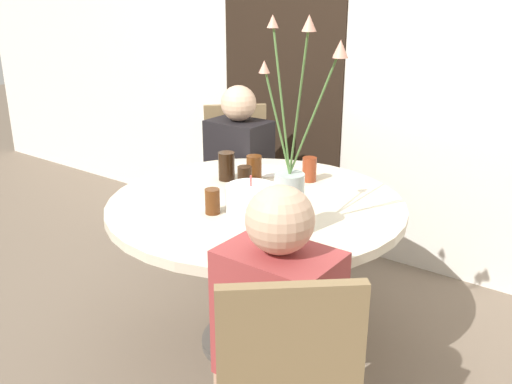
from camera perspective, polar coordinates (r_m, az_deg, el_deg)
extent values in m
plane|color=#6B5B4C|center=(2.83, 0.00, -14.76)|extent=(16.00, 16.00, 0.00)
cube|color=silver|center=(3.40, 12.81, 14.26)|extent=(8.00, 0.05, 2.60)
cube|color=black|center=(3.74, 2.54, 10.95)|extent=(0.90, 0.01, 2.05)
cylinder|color=beige|center=(2.49, 0.00, -1.30)|extent=(1.30, 1.30, 0.04)
cylinder|color=#4C4742|center=(2.64, 0.00, -8.36)|extent=(0.15, 0.15, 0.66)
cylinder|color=#4C4742|center=(2.82, 0.00, -14.51)|extent=(0.52, 0.52, 0.03)
cube|color=#9E896B|center=(3.44, -1.78, 0.27)|extent=(0.57, 0.57, 0.04)
cube|color=olive|center=(3.54, -2.08, 5.07)|extent=(0.30, 0.29, 0.46)
cylinder|color=olive|center=(3.37, -4.38, -4.58)|extent=(0.03, 0.03, 0.43)
cylinder|color=olive|center=(3.39, 1.38, -4.31)|extent=(0.03, 0.03, 0.43)
cylinder|color=olive|center=(3.68, -4.61, -2.39)|extent=(0.03, 0.03, 0.43)
cylinder|color=olive|center=(3.70, 0.66, -2.16)|extent=(0.03, 0.03, 0.43)
cube|color=olive|center=(1.53, 3.46, -16.76)|extent=(0.31, 0.28, 0.46)
cylinder|color=white|center=(2.35, -0.52, -0.65)|extent=(0.21, 0.21, 0.11)
cylinder|color=#E54C4C|center=(2.33, -0.52, 1.13)|extent=(0.01, 0.01, 0.04)
cylinder|color=#B2C6C1|center=(2.12, 3.32, -1.24)|extent=(0.11, 0.11, 0.24)
cylinder|color=#4C7538|center=(2.00, 5.80, 7.72)|extent=(0.16, 0.06, 0.45)
cone|color=#E0997F|center=(1.95, 8.45, 13.99)|extent=(0.05, 0.05, 0.06)
cylinder|color=#4C7538|center=(2.05, 2.56, 9.25)|extent=(0.11, 0.04, 0.53)
cone|color=#E0997F|center=(2.06, 1.69, 16.72)|extent=(0.04, 0.04, 0.05)
cylinder|color=#4C7538|center=(1.96, 4.29, 8.78)|extent=(0.11, 0.07, 0.54)
cone|color=#E0997F|center=(1.87, 5.34, 16.48)|extent=(0.05, 0.05, 0.05)
cylinder|color=#4C7538|center=(2.05, 2.13, 7.09)|extent=(0.12, 0.02, 0.38)
cone|color=#E0997F|center=(2.05, 0.83, 12.42)|extent=(0.04, 0.04, 0.04)
cylinder|color=silver|center=(2.86, 0.96, 2.08)|extent=(0.20, 0.20, 0.01)
cylinder|color=black|center=(2.74, -2.97, 2.60)|extent=(0.08, 0.08, 0.14)
cylinder|color=black|center=(2.57, -1.14, 1.28)|extent=(0.06, 0.06, 0.12)
cylinder|color=maroon|center=(2.73, 5.36, 2.27)|extent=(0.07, 0.07, 0.12)
cylinder|color=#51280F|center=(2.68, -0.20, 2.24)|extent=(0.07, 0.07, 0.14)
cylinder|color=#51280F|center=(2.34, -4.38, -0.93)|extent=(0.06, 0.06, 0.11)
cube|color=#383333|center=(3.45, -1.62, -3.53)|extent=(0.31, 0.24, 0.47)
cube|color=black|center=(3.30, -1.70, 3.57)|extent=(0.34, 0.24, 0.42)
sphere|color=#D1A889|center=(3.22, -1.76, 8.86)|extent=(0.20, 0.20, 0.20)
cube|color=#993838|center=(1.75, 2.25, -12.18)|extent=(0.34, 0.24, 0.42)
sphere|color=#D1A889|center=(1.61, 2.40, -2.78)|extent=(0.20, 0.20, 0.20)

